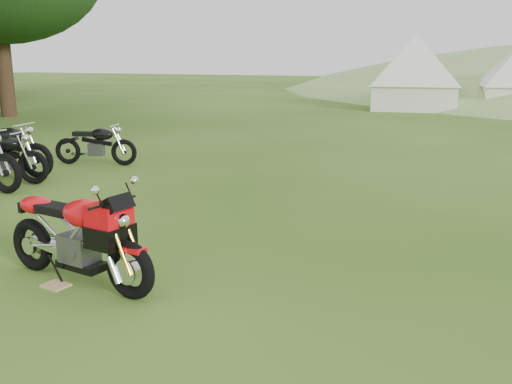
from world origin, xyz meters
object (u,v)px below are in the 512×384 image
at_px(sport_motorcycle, 76,230).
at_px(vintage_moto_d, 95,144).
at_px(tent_left, 415,74).
at_px(plywood_board, 56,285).
at_px(vintage_moto_a, 2,148).

distance_m(sport_motorcycle, vintage_moto_d, 6.52).
bearing_deg(tent_left, plywood_board, -99.75).
xyz_separation_m(plywood_board, tent_left, (0.64, 21.18, 1.44)).
distance_m(vintage_moto_a, vintage_moto_d, 1.82).
height_order(sport_motorcycle, tent_left, tent_left).
bearing_deg(sport_motorcycle, vintage_moto_a, 151.72).
distance_m(vintage_moto_d, tent_left, 16.38).
xyz_separation_m(vintage_moto_d, tent_left, (4.33, 15.76, 1.01)).
distance_m(plywood_board, vintage_moto_d, 6.57).
relative_size(sport_motorcycle, tent_left, 0.55).
relative_size(vintage_moto_a, tent_left, 0.61).
relative_size(plywood_board, tent_left, 0.07).
bearing_deg(vintage_moto_d, sport_motorcycle, -68.13).
xyz_separation_m(sport_motorcycle, plywood_board, (-0.17, -0.16, -0.54)).
relative_size(sport_motorcycle, vintage_moto_d, 1.09).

